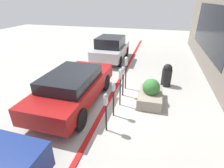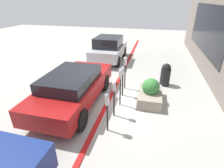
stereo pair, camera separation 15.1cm
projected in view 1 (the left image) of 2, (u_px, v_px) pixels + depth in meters
name	position (u px, v px, depth m)	size (l,w,h in m)	color
ground_plane	(109.00, 103.00, 7.22)	(40.00, 40.00, 0.00)	#ADAAA3
curb_strip	(107.00, 103.00, 7.23)	(24.50, 0.16, 0.04)	red
parking_meter_nearest	(106.00, 104.00, 5.33)	(0.17, 0.15, 1.37)	#232326
parking_meter_second	(114.00, 92.00, 6.06)	(0.16, 0.14, 1.37)	#232326
parking_meter_middle	(120.00, 78.00, 6.61)	(0.19, 0.16, 1.57)	#232326
parking_meter_fourth	(123.00, 75.00, 7.41)	(0.18, 0.16, 1.37)	#232326
parking_meter_farthest	(126.00, 65.00, 7.93)	(0.20, 0.17, 1.57)	#232326
planter_box	(150.00, 94.00, 7.17)	(1.58, 0.94, 1.04)	gray
parked_car_middle	(74.00, 86.00, 6.93)	(4.64, 1.96, 1.41)	maroon
parked_car_rear	(111.00, 48.00, 11.93)	(3.81, 1.94, 1.63)	#B7B7BC
trash_bin	(167.00, 75.00, 8.48)	(0.47, 0.47, 1.12)	black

